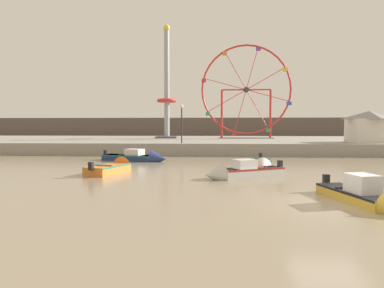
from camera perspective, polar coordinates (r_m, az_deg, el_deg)
ground_plane at (r=12.90m, az=21.80°, el=-9.50°), size 240.00×240.00×0.00m
quay_promenade at (r=43.42m, az=8.77°, el=0.11°), size 110.00×24.65×1.14m
distant_town_skyline at (r=69.69m, az=6.78°, el=2.55°), size 140.00×3.00×4.40m
motorboat_mustard_yellow at (r=13.44m, az=27.19°, el=-7.81°), size 2.01×4.71×1.34m
motorboat_white_red_stripe at (r=23.08m, az=11.57°, el=-3.32°), size 1.67×5.27×1.12m
motorboat_pale_grey at (r=18.32m, az=8.09°, el=-4.61°), size 4.54×3.09×1.26m
motorboat_orange_hull at (r=20.88m, az=-12.79°, el=-3.89°), size 2.39×3.80×1.27m
motorboat_navy_blue at (r=27.17m, az=-8.76°, el=-2.20°), size 5.54×2.92×1.36m
ferris_wheel_red_frame at (r=45.54m, az=9.02°, el=8.66°), size 11.69×1.20×12.17m
drop_tower_steel_tower at (r=46.04m, az=-4.22°, el=8.46°), size 2.80×2.80×14.96m
carnival_booth_white_ticket at (r=37.80m, az=27.39°, el=2.68°), size 3.96×3.86×3.08m
promenade_lamp_near at (r=32.08m, az=-1.73°, el=4.40°), size 0.32×0.32×3.60m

